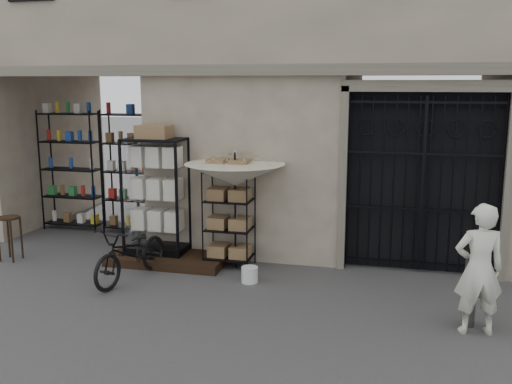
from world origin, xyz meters
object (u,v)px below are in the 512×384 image
(bicycle, at_px, (133,280))
(shopkeeper, at_px, (474,332))
(white_bucket, at_px, (250,275))
(market_umbrella, at_px, (235,169))
(wooden_stool, at_px, (10,237))
(steel_bollard, at_px, (470,293))
(wire_rack, at_px, (229,217))
(display_cabinet, at_px, (156,202))

(bicycle, height_order, shopkeeper, bicycle)
(white_bucket, distance_m, bicycle, 1.84)
(white_bucket, bearing_deg, market_umbrella, 122.90)
(wooden_stool, height_order, steel_bollard, steel_bollard)
(wire_rack, xyz_separation_m, market_umbrella, (0.12, -0.06, 0.83))
(bicycle, bearing_deg, display_cabinet, 103.92)
(display_cabinet, xyz_separation_m, wooden_stool, (-2.49, -0.63, -0.63))
(market_umbrella, xyz_separation_m, steel_bollard, (3.52, -1.51, -1.24))
(market_umbrella, bearing_deg, bicycle, -144.97)
(wooden_stool, bearing_deg, market_umbrella, 7.98)
(bicycle, distance_m, wooden_stool, 2.59)
(shopkeeper, bearing_deg, bicycle, -20.07)
(bicycle, xyz_separation_m, shopkeeper, (4.97, -0.73, 0.00))
(white_bucket, relative_size, bicycle, 0.15)
(steel_bollard, bearing_deg, bicycle, 173.81)
(market_umbrella, xyz_separation_m, white_bucket, (0.41, -0.63, -1.55))
(wire_rack, bearing_deg, wooden_stool, -147.95)
(bicycle, relative_size, wooden_stool, 2.18)
(market_umbrella, height_order, bicycle, market_umbrella)
(steel_bollard, xyz_separation_m, shopkeeper, (0.06, -0.19, -0.44))
(display_cabinet, relative_size, bicycle, 1.27)
(market_umbrella, relative_size, bicycle, 1.38)
(bicycle, bearing_deg, wooden_stool, -177.63)
(bicycle, relative_size, shopkeeper, 1.03)
(wire_rack, bearing_deg, display_cabinet, -158.15)
(wooden_stool, distance_m, shopkeeper, 7.59)
(bicycle, height_order, steel_bollard, steel_bollard)
(shopkeeper, bearing_deg, white_bucket, -30.46)
(wire_rack, relative_size, steel_bollard, 1.96)
(wire_rack, xyz_separation_m, shopkeeper, (3.70, -1.77, -0.84))
(display_cabinet, height_order, wooden_stool, display_cabinet)
(market_umbrella, height_order, shopkeeper, market_umbrella)
(market_umbrella, xyz_separation_m, wooden_stool, (-3.92, -0.55, -1.27))
(display_cabinet, bearing_deg, steel_bollard, -39.00)
(market_umbrella, bearing_deg, steel_bollard, -23.26)
(wire_rack, bearing_deg, bicycle, -117.83)
(shopkeeper, bearing_deg, wooden_stool, -20.54)
(wooden_stool, xyz_separation_m, shopkeeper, (7.49, -1.16, -0.41))
(white_bucket, height_order, shopkeeper, white_bucket)
(wooden_stool, distance_m, steel_bollard, 7.50)
(display_cabinet, bearing_deg, white_bucket, -42.43)
(wooden_stool, relative_size, steel_bollard, 0.88)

